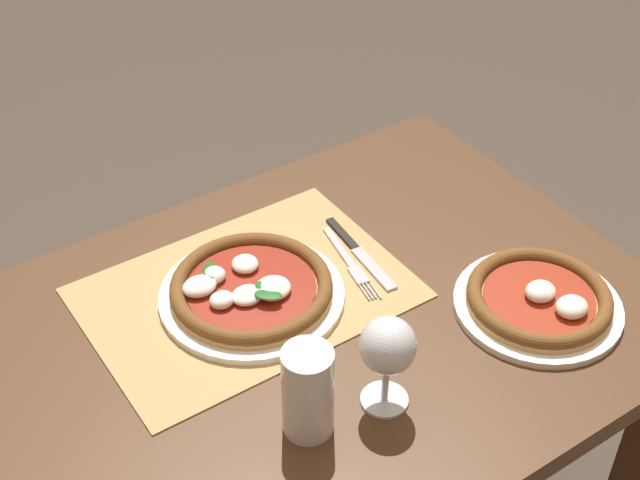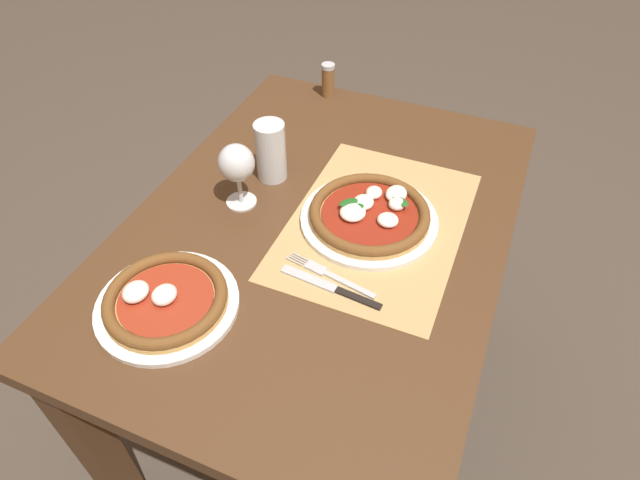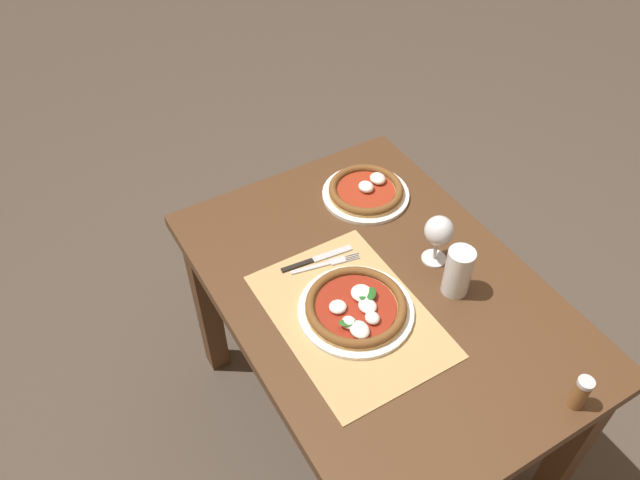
% 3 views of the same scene
% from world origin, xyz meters
% --- Properties ---
extents(dining_table, '(1.13, 0.80, 0.74)m').
position_xyz_m(dining_table, '(0.00, 0.00, 0.62)').
color(dining_table, '#4C301C').
rests_on(dining_table, ground).
extents(paper_placemat, '(0.51, 0.36, 0.00)m').
position_xyz_m(paper_placemat, '(0.04, -0.12, 0.74)').
color(paper_placemat, tan).
rests_on(paper_placemat, dining_table).
extents(pizza_near, '(0.30, 0.30, 0.05)m').
position_xyz_m(pizza_near, '(0.04, -0.10, 0.76)').
color(pizza_near, white).
rests_on(pizza_near, paper_placemat).
extents(pizza_far, '(0.27, 0.27, 0.05)m').
position_xyz_m(pizza_far, '(-0.33, 0.17, 0.76)').
color(pizza_far, white).
rests_on(pizza_far, dining_table).
extents(wine_glass, '(0.08, 0.08, 0.16)m').
position_xyz_m(wine_glass, '(-0.01, 0.19, 0.85)').
color(wine_glass, silver).
rests_on(wine_glass, dining_table).
extents(pint_glass, '(0.07, 0.07, 0.15)m').
position_xyz_m(pint_glass, '(0.11, 0.17, 0.81)').
color(pint_glass, silver).
rests_on(pint_glass, dining_table).
extents(fork, '(0.05, 0.20, 0.00)m').
position_xyz_m(fork, '(-0.15, -0.08, 0.75)').
color(fork, '#B7B7BC').
rests_on(fork, paper_placemat).
extents(knife, '(0.04, 0.22, 0.01)m').
position_xyz_m(knife, '(-0.17, -0.09, 0.75)').
color(knife, black).
rests_on(knife, paper_placemat).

